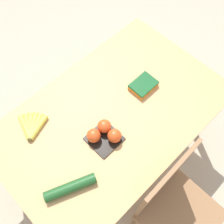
% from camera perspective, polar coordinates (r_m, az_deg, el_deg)
% --- Properties ---
extents(ground_plane, '(12.00, 12.00, 0.00)m').
position_cam_1_polar(ground_plane, '(2.23, 0.00, -9.02)').
color(ground_plane, '#B7A88E').
extents(dining_table, '(1.40, 0.88, 0.72)m').
position_cam_1_polar(dining_table, '(1.65, 0.00, -1.97)').
color(dining_table, tan).
rests_on(dining_table, ground_plane).
extents(chair, '(0.43, 0.41, 1.00)m').
position_cam_1_polar(chair, '(1.66, 13.12, -19.04)').
color(chair, '#8E6642').
rests_on(chair, ground_plane).
extents(banana_bunch, '(0.17, 0.17, 0.03)m').
position_cam_1_polar(banana_bunch, '(1.58, -17.05, -3.09)').
color(banana_bunch, brown).
rests_on(banana_bunch, dining_table).
extents(tomato_pack, '(0.17, 0.17, 0.09)m').
position_cam_1_polar(tomato_pack, '(1.47, -1.73, -4.71)').
color(tomato_pack, black).
rests_on(tomato_pack, dining_table).
extents(carrot_bag, '(0.16, 0.12, 0.04)m').
position_cam_1_polar(carrot_bag, '(1.65, 6.87, 5.83)').
color(carrot_bag, orange).
rests_on(carrot_bag, dining_table).
extents(cucumber_near, '(0.27, 0.16, 0.06)m').
position_cam_1_polar(cucumber_near, '(1.41, -9.03, -15.91)').
color(cucumber_near, '#1E5123').
rests_on(cucumber_near, dining_table).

